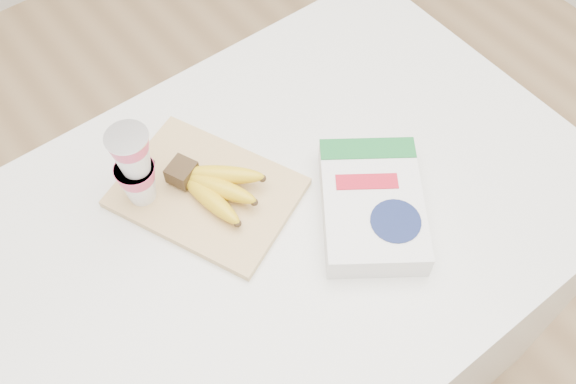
{
  "coord_description": "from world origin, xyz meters",
  "views": [
    {
      "loc": [
        -0.33,
        -0.49,
        1.89
      ],
      "look_at": [
        0.04,
        0.01,
        0.94
      ],
      "focal_mm": 40.0,
      "sensor_mm": 36.0,
      "label": 1
    }
  ],
  "objects_px": {
    "bananas": "(213,185)",
    "yogurt_stack": "(134,166)",
    "table": "(275,317)",
    "cutting_board": "(207,193)",
    "cereal_box": "(372,205)"
  },
  "relations": [
    {
      "from": "table",
      "to": "bananas",
      "type": "height_order",
      "value": "bananas"
    },
    {
      "from": "bananas",
      "to": "yogurt_stack",
      "type": "height_order",
      "value": "yogurt_stack"
    },
    {
      "from": "yogurt_stack",
      "to": "cutting_board",
      "type": "bearing_deg",
      "value": -31.89
    },
    {
      "from": "table",
      "to": "bananas",
      "type": "xyz_separation_m",
      "value": [
        -0.05,
        0.1,
        0.49
      ]
    },
    {
      "from": "cutting_board",
      "to": "yogurt_stack",
      "type": "relative_size",
      "value": 1.84
    },
    {
      "from": "bananas",
      "to": "yogurt_stack",
      "type": "relative_size",
      "value": 1.08
    },
    {
      "from": "bananas",
      "to": "cereal_box",
      "type": "height_order",
      "value": "bananas"
    },
    {
      "from": "bananas",
      "to": "cereal_box",
      "type": "distance_m",
      "value": 0.28
    },
    {
      "from": "bananas",
      "to": "table",
      "type": "bearing_deg",
      "value": -62.65
    },
    {
      "from": "cutting_board",
      "to": "bananas",
      "type": "bearing_deg",
      "value": -79.32
    },
    {
      "from": "table",
      "to": "yogurt_stack",
      "type": "height_order",
      "value": "yogurt_stack"
    },
    {
      "from": "bananas",
      "to": "yogurt_stack",
      "type": "distance_m",
      "value": 0.14
    },
    {
      "from": "yogurt_stack",
      "to": "cereal_box",
      "type": "bearing_deg",
      "value": -41.56
    },
    {
      "from": "bananas",
      "to": "yogurt_stack",
      "type": "xyz_separation_m",
      "value": [
        -0.1,
        0.07,
        0.07
      ]
    },
    {
      "from": "cutting_board",
      "to": "bananas",
      "type": "xyz_separation_m",
      "value": [
        0.01,
        -0.01,
        0.03
      ]
    }
  ]
}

